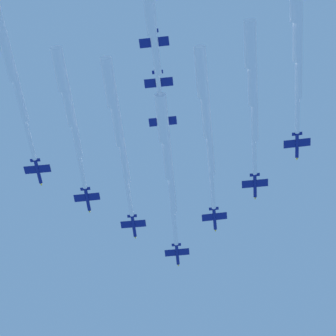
# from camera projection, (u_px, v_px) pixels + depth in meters

# --- Properties ---
(jet_lead) EXTENTS (34.11, 57.48, 3.71)m
(jet_lead) POSITION_uv_depth(u_px,v_px,m) (167.00, 156.00, 177.72)
(jet_lead) COLOR navy
(jet_port_inner) EXTENTS (33.37, 57.81, 3.65)m
(jet_port_inner) POSITION_uv_depth(u_px,v_px,m) (117.00, 122.00, 173.51)
(jet_port_inner) COLOR navy
(jet_starboard_inner) EXTENTS (33.35, 58.45, 3.73)m
(jet_starboard_inner) POSITION_uv_depth(u_px,v_px,m) (206.00, 113.00, 172.51)
(jet_starboard_inner) COLOR navy
(jet_port_mid) EXTENTS (29.89, 50.96, 3.74)m
(jet_port_mid) POSITION_uv_depth(u_px,v_px,m) (68.00, 105.00, 170.19)
(jet_port_mid) COLOR navy
(jet_starboard_mid) EXTENTS (31.08, 53.02, 3.68)m
(jet_starboard_mid) POSITION_uv_depth(u_px,v_px,m) (252.00, 84.00, 166.95)
(jet_starboard_mid) COLOR navy
(jet_port_outer) EXTENTS (32.66, 57.83, 3.66)m
(jet_port_outer) POSITION_uv_depth(u_px,v_px,m) (7.00, 55.00, 161.86)
(jet_port_outer) COLOR navy
(jet_starboard_outer) EXTENTS (30.02, 52.29, 3.73)m
(jet_starboard_outer) POSITION_uv_depth(u_px,v_px,m) (297.00, 39.00, 162.40)
(jet_starboard_outer) COLOR navy
(jet_trail_port) EXTENTS (29.97, 52.23, 3.66)m
(jet_trail_port) POSITION_uv_depth(u_px,v_px,m) (149.00, 11.00, 156.73)
(jet_trail_port) COLOR navy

